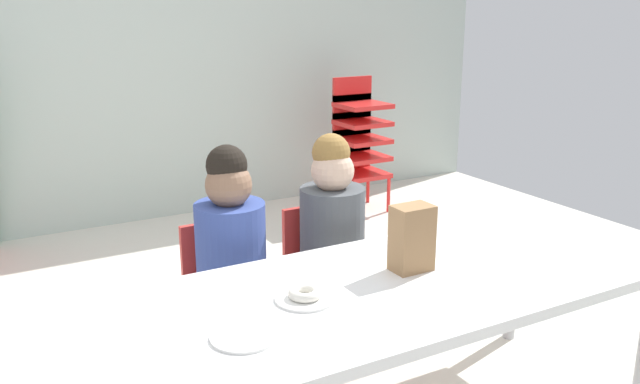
{
  "coord_description": "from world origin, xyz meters",
  "views": [
    {
      "loc": [
        -0.85,
        -2.13,
        1.41
      ],
      "look_at": [
        0.19,
        -0.28,
        0.81
      ],
      "focal_mm": 37.78,
      "sensor_mm": 36.0,
      "label": 1
    }
  ],
  "objects": [
    {
      "name": "seated_child_near_camera",
      "position": [
        0.01,
        0.07,
        0.55
      ],
      "size": [
        0.32,
        0.31,
        0.92
      ],
      "color": "red",
      "rests_on": "ground_plane"
    },
    {
      "name": "back_wall",
      "position": [
        0.0,
        2.26,
        1.24
      ],
      "size": [
        5.91,
        0.1,
        2.48
      ],
      "primitive_type": "cube",
      "color": "#B2C1B7",
      "rests_on": "ground_plane"
    },
    {
      "name": "paper_plate_near_edge",
      "position": [
        0.01,
        -0.51,
        0.57
      ],
      "size": [
        0.18,
        0.18,
        0.01
      ],
      "primitive_type": "cylinder",
      "color": "white",
      "rests_on": "craft_table"
    },
    {
      "name": "donut_powdered_on_plate",
      "position": [
        0.01,
        -0.51,
        0.59
      ],
      "size": [
        0.1,
        0.1,
        0.03
      ],
      "primitive_type": "torus",
      "color": "white",
      "rests_on": "craft_table"
    },
    {
      "name": "kid_chair_red_stack",
      "position": [
        1.63,
        1.73,
        0.52
      ],
      "size": [
        0.32,
        0.3,
        0.92
      ],
      "color": "red",
      "rests_on": "ground_plane"
    },
    {
      "name": "craft_table",
      "position": [
        0.17,
        -0.53,
        0.52
      ],
      "size": [
        2.17,
        0.75,
        0.56
      ],
      "color": "white",
      "rests_on": "ground_plane"
    },
    {
      "name": "seated_child_middle_seat",
      "position": [
        0.44,
        0.07,
        0.55
      ],
      "size": [
        0.32,
        0.32,
        0.92
      ],
      "color": "red",
      "rests_on": "ground_plane"
    },
    {
      "name": "paper_plate_center_table",
      "position": [
        -0.24,
        -0.64,
        0.57
      ],
      "size": [
        0.18,
        0.18,
        0.01
      ],
      "primitive_type": "cylinder",
      "color": "white",
      "rests_on": "craft_table"
    },
    {
      "name": "paper_bag_brown",
      "position": [
        0.42,
        -0.48,
        0.67
      ],
      "size": [
        0.13,
        0.09,
        0.22
      ],
      "primitive_type": "cube",
      "color": "#9E754C",
      "rests_on": "craft_table"
    }
  ]
}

